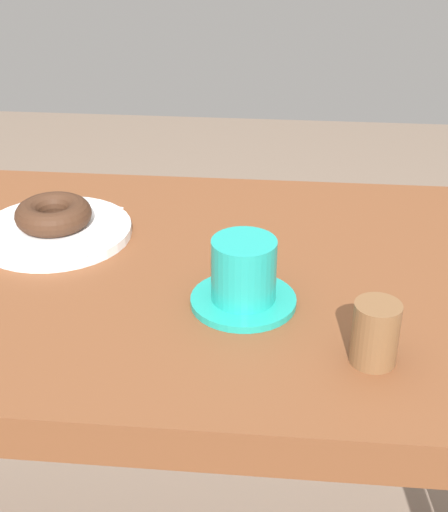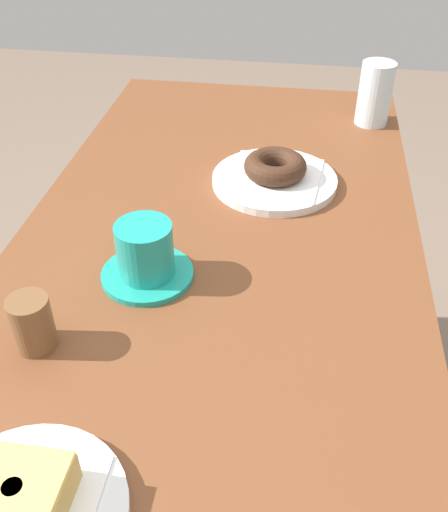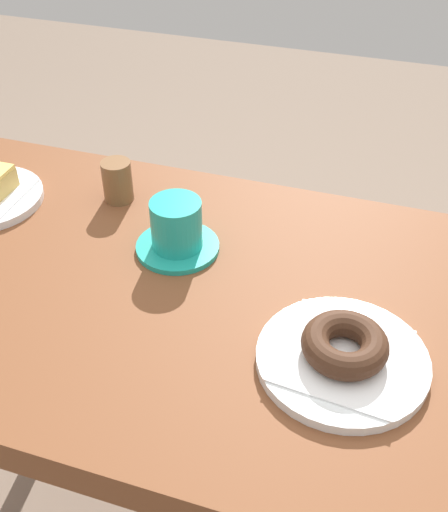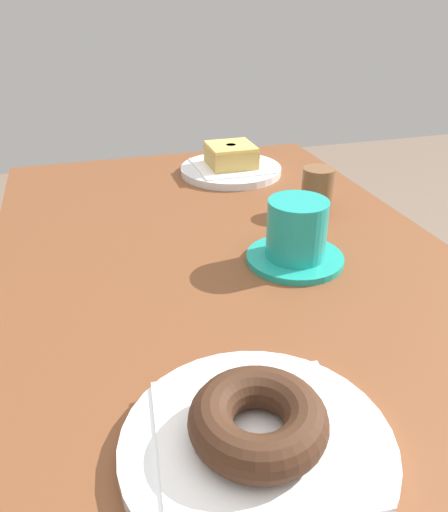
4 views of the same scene
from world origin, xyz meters
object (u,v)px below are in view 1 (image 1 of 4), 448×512
Objects in this scene: coffee_cup at (244,276)px; plate_chocolate_ring at (55,232)px; donut_chocolate_ring at (53,214)px; sugar_jar at (375,333)px.

plate_chocolate_ring is at bearing 151.16° from coffee_cup.
donut_chocolate_ring is 0.32m from coffee_cup.
donut_chocolate_ring is at bearing 0.00° from plate_chocolate_ring.
coffee_cup is (0.28, -0.16, 0.00)m from donut_chocolate_ring.
coffee_cup is 1.80× the size of sugar_jar.
coffee_cup is 0.18m from sugar_jar.
coffee_cup is at bearing 145.54° from sugar_jar.
sugar_jar is (0.43, -0.26, 0.00)m from donut_chocolate_ring.
sugar_jar is at bearing -30.85° from plate_chocolate_ring.
plate_chocolate_ring is 0.03m from donut_chocolate_ring.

